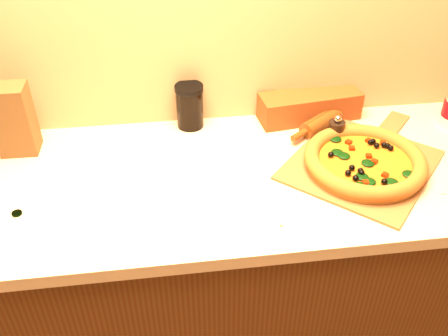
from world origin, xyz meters
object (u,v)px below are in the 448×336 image
(pizza_peel, at_px, (363,162))
(pizza, at_px, (365,161))
(dark_jar, at_px, (190,106))
(rolling_pin, at_px, (330,116))
(pepper_grinder, at_px, (336,131))

(pizza_peel, xyz_separation_m, pizza, (-0.01, -0.03, 0.03))
(dark_jar, bearing_deg, rolling_pin, -5.72)
(rolling_pin, bearing_deg, pizza_peel, -82.10)
(pepper_grinder, relative_size, rolling_pin, 0.30)
(rolling_pin, distance_m, dark_jar, 0.48)
(pizza, bearing_deg, pizza_peel, 70.54)
(pepper_grinder, height_order, dark_jar, dark_jar)
(pepper_grinder, bearing_deg, pizza, -76.40)
(dark_jar, bearing_deg, pizza, -32.69)
(pizza, xyz_separation_m, rolling_pin, (-0.02, 0.27, -0.00))
(pizza_peel, distance_m, dark_jar, 0.59)
(pizza, relative_size, pepper_grinder, 3.66)
(pizza_peel, height_order, rolling_pin, rolling_pin)
(pizza, height_order, dark_jar, dark_jar)
(pepper_grinder, bearing_deg, pizza_peel, -68.39)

